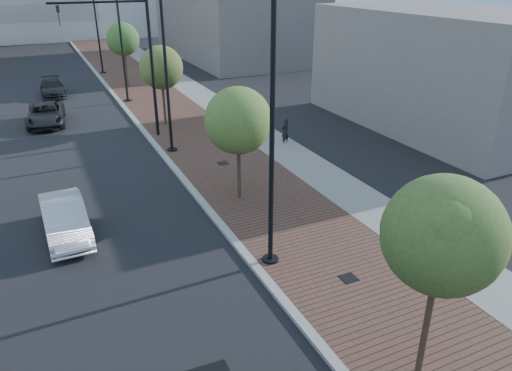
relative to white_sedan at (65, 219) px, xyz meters
name	(u,v)px	position (x,y,z in m)	size (l,w,h in m)	color
sidewalk	(148,83)	(8.95, 25.11, -0.64)	(7.00, 140.00, 0.12)	#4C2D23
concrete_strip	(177,80)	(11.65, 25.11, -0.63)	(2.40, 140.00, 0.13)	slate
curb	(107,86)	(5.45, 25.11, -0.63)	(0.30, 140.00, 0.14)	gray
white_sedan	(65,219)	(0.00, 0.00, 0.00)	(1.47, 4.23, 1.39)	silver
dark_car_mid	(46,114)	(0.19, 15.64, -0.03)	(2.21, 4.79, 1.33)	black
dark_car_far	(52,88)	(1.09, 23.77, -0.08)	(1.73, 4.26, 1.24)	black
pedestrian	(285,131)	(12.25, 5.65, 0.08)	(0.56, 0.37, 1.55)	black
streetlight_1	(269,142)	(5.94, -4.89, 3.65)	(1.44, 0.56, 9.21)	black
streetlight_2	(165,63)	(6.05, 7.11, 4.12)	(1.72, 0.56, 9.28)	black
streetlight_3	(120,43)	(5.94, 19.11, 3.65)	(1.44, 0.56, 9.21)	black
streetlight_4	(96,21)	(6.05, 31.11, 4.12)	(1.72, 0.56, 9.28)	black
traffic_mast	(135,52)	(5.15, 10.11, 4.29)	(5.09, 0.20, 8.00)	black
tree_0	(444,235)	(7.10, -10.87, 3.30)	(2.62, 2.61, 5.31)	#382619
tree_1	(239,121)	(7.10, 0.13, 2.83)	(2.75, 2.75, 4.92)	#382619
tree_2	(162,68)	(7.10, 12.13, 2.96)	(2.66, 2.66, 5.00)	#382619
tree_3	(123,39)	(7.10, 24.13, 3.26)	(2.65, 2.65, 5.30)	#382619
commercial_block_ne	(234,20)	(21.45, 35.11, 3.30)	(12.00, 22.00, 8.00)	#655E5A
commercial_block_e	(449,69)	(23.45, 5.11, 2.80)	(10.00, 16.00, 7.00)	slate
utility_cover_1	(349,278)	(7.85, -6.89, -0.57)	(0.50, 0.50, 0.02)	black
utility_cover_2	(223,163)	(7.85, 4.11, -0.57)	(0.50, 0.50, 0.02)	black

